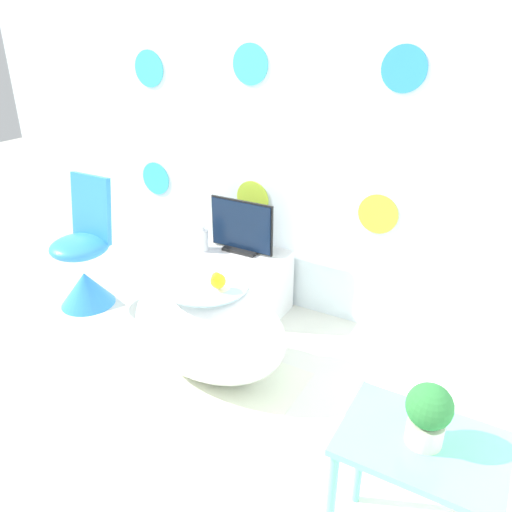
# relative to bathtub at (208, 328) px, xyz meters

# --- Properties ---
(ground_plane) EXTENTS (12.00, 12.00, 0.00)m
(ground_plane) POSITION_rel_bathtub_xyz_m (-0.21, -0.95, -0.29)
(ground_plane) COLOR silver
(wall_back_dotted) EXTENTS (4.56, 0.05, 2.60)m
(wall_back_dotted) POSITION_rel_bathtub_xyz_m (-0.21, 0.90, 1.01)
(wall_back_dotted) COLOR white
(wall_back_dotted) RESTS_ON ground_plane
(rug) EXTENTS (1.11, 0.87, 0.01)m
(rug) POSITION_rel_bathtub_xyz_m (-0.04, -0.17, -0.28)
(rug) COLOR silver
(rug) RESTS_ON ground_plane
(bathtub) EXTENTS (0.89, 0.54, 0.57)m
(bathtub) POSITION_rel_bathtub_xyz_m (0.00, 0.00, 0.00)
(bathtub) COLOR white
(bathtub) RESTS_ON ground_plane
(rubber_duck) EXTENTS (0.08, 0.08, 0.09)m
(rubber_duck) POSITION_rel_bathtub_xyz_m (0.10, -0.03, 0.33)
(rubber_duck) COLOR yellow
(rubber_duck) RESTS_ON bathtub
(chair) EXTENTS (0.38, 0.38, 0.87)m
(chair) POSITION_rel_bathtub_xyz_m (-1.15, 0.20, -0.01)
(chair) COLOR #338CE0
(chair) RESTS_ON ground_plane
(tv_cabinet) EXTENTS (0.60, 0.34, 0.42)m
(tv_cabinet) POSITION_rel_bathtub_xyz_m (-0.20, 0.68, -0.08)
(tv_cabinet) COLOR silver
(tv_cabinet) RESTS_ON ground_plane
(tv) EXTENTS (0.44, 0.12, 0.34)m
(tv) POSITION_rel_bathtub_xyz_m (-0.20, 0.68, 0.29)
(tv) COLOR black
(tv) RESTS_ON tv_cabinet
(vase) EXTENTS (0.09, 0.09, 0.17)m
(vase) POSITION_rel_bathtub_xyz_m (-0.44, 0.57, 0.21)
(vase) COLOR white
(vase) RESTS_ON tv_cabinet
(side_table) EXTENTS (0.51, 0.37, 0.57)m
(side_table) POSITION_rel_bathtub_xyz_m (1.21, -0.54, 0.18)
(side_table) COLOR #72D8B7
(side_table) RESTS_ON ground_plane
(potted_plant_left) EXTENTS (0.14, 0.14, 0.21)m
(potted_plant_left) POSITION_rel_bathtub_xyz_m (1.21, -0.54, 0.40)
(potted_plant_left) COLOR beige
(potted_plant_left) RESTS_ON side_table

